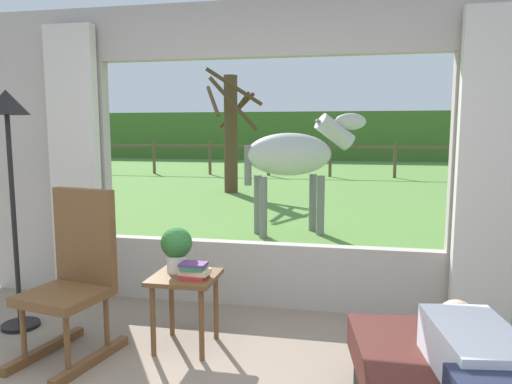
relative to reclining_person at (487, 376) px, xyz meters
name	(u,v)px	position (x,y,z in m)	size (l,w,h in m)	color
back_wall_with_window	(267,162)	(-1.26, 1.98, 0.73)	(5.20, 0.12, 2.55)	#ADA599
curtain_panel_left	(75,166)	(-2.95, 1.84, 0.68)	(0.44, 0.10, 2.40)	beige
curtain_panel_right	(487,172)	(0.43, 1.84, 0.68)	(0.44, 0.10, 2.40)	beige
outdoor_pasture_lawn	(329,179)	(-1.26, 12.88, -0.51)	(36.00, 21.68, 0.02)	#568438
distant_hill_ridge	(339,136)	(-1.26, 22.72, 0.68)	(36.00, 2.00, 2.40)	#436E2A
reclining_person	(487,376)	(0.00, 0.00, 0.00)	(0.42, 1.44, 0.22)	silver
rocking_chair	(75,276)	(-2.36, 0.83, 0.02)	(0.58, 0.76, 1.12)	brown
side_table	(185,288)	(-1.67, 1.06, -0.10)	(0.44, 0.44, 0.52)	brown
potted_plant	(177,246)	(-1.75, 1.12, 0.18)	(0.22, 0.22, 0.32)	silver
book_stack	(194,271)	(-1.59, 1.01, 0.05)	(0.21, 0.16, 0.11)	#B22D28
floor_lamp_left	(8,138)	(-3.04, 1.13, 0.93)	(0.32, 0.32, 1.80)	black
horse	(295,155)	(-1.36, 4.79, 0.63)	(1.77, 1.09, 1.73)	#B2B2AD
pasture_tree	(231,130)	(-3.40, 9.10, 1.00)	(1.49, 1.29, 2.87)	#4C3823
pasture_fence_line	(330,154)	(-1.26, 13.51, 0.22)	(16.10, 0.10, 1.10)	brown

